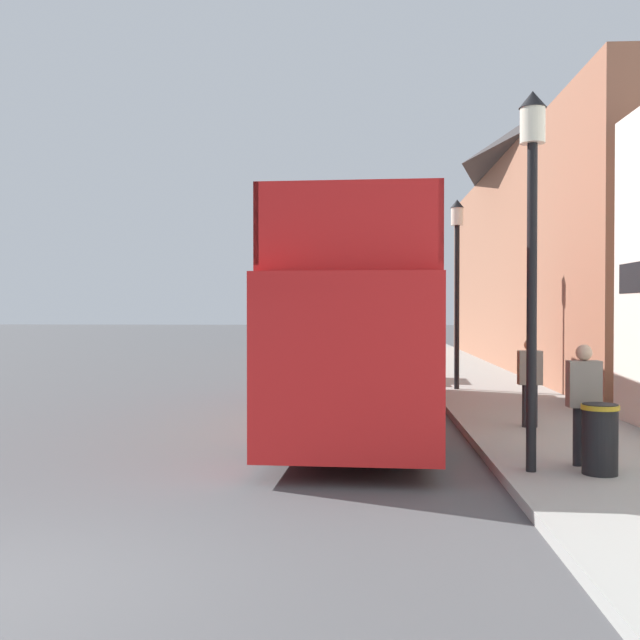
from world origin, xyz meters
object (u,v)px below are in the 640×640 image
object	(u,v)px
pedestrian_third	(530,374)
litter_bin	(600,437)
parked_car_ahead_of_bus	(384,360)
pedestrian_second	(584,393)
lamp_post_second	(457,259)
tour_bus	(365,333)
lamp_post_nearest	(532,211)

from	to	relation	value
pedestrian_third	litter_bin	xyz separation A→B (m)	(0.06, -3.75, -0.46)
parked_car_ahead_of_bus	pedestrian_second	size ratio (longest dim) A/B	2.46
parked_car_ahead_of_bus	litter_bin	size ratio (longest dim) A/B	4.47
litter_bin	parked_car_ahead_of_bus	bearing A→B (deg)	100.61
parked_car_ahead_of_bus	lamp_post_second	bearing A→B (deg)	-54.68
tour_bus	lamp_post_second	world-z (taller)	lamp_post_second
pedestrian_second	litter_bin	bearing A→B (deg)	-83.17
pedestrian_third	lamp_post_nearest	bearing A→B (deg)	-102.09
tour_bus	pedestrian_third	bearing A→B (deg)	-20.47
tour_bus	pedestrian_second	distance (m)	5.39
lamp_post_second	lamp_post_nearest	bearing A→B (deg)	-91.51
parked_car_ahead_of_bus	pedestrian_third	bearing A→B (deg)	-72.70
litter_bin	pedestrian_third	bearing A→B (deg)	90.89
tour_bus	pedestrian_third	distance (m)	3.24
pedestrian_second	lamp_post_nearest	world-z (taller)	lamp_post_nearest
parked_car_ahead_of_bus	litter_bin	world-z (taller)	parked_car_ahead_of_bus
lamp_post_nearest	litter_bin	size ratio (longest dim) A/B	5.47
parked_car_ahead_of_bus	lamp_post_nearest	xyz separation A→B (m)	(1.56, -12.69, 2.82)
parked_car_ahead_of_bus	lamp_post_second	xyz separation A→B (m)	(1.82, -2.86, 2.83)
parked_car_ahead_of_bus	lamp_post_second	distance (m)	4.42
tour_bus	lamp_post_second	bearing A→B (deg)	66.89
pedestrian_third	lamp_post_second	size ratio (longest dim) A/B	0.32
litter_bin	lamp_post_nearest	bearing A→B (deg)	172.44
pedestrian_second	lamp_post_nearest	size ratio (longest dim) A/B	0.33
litter_bin	pedestrian_second	bearing A→B (deg)	96.83
pedestrian_second	litter_bin	xyz separation A→B (m)	(0.06, -0.50, -0.50)
pedestrian_second	pedestrian_third	bearing A→B (deg)	89.97
parked_car_ahead_of_bus	pedestrian_third	xyz separation A→B (m)	(2.34, -9.06, 0.40)
parked_car_ahead_of_bus	lamp_post_nearest	distance (m)	13.10
lamp_post_second	pedestrian_third	bearing A→B (deg)	-85.21
lamp_post_nearest	litter_bin	world-z (taller)	lamp_post_nearest
lamp_post_nearest	tour_bus	bearing A→B (deg)	113.64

